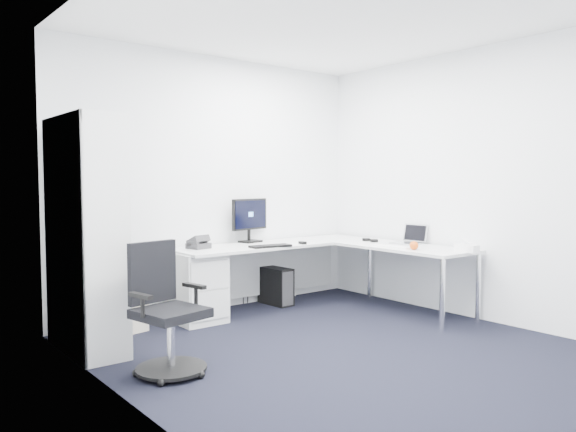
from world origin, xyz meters
TOP-DOWN VIEW (x-y plane):
  - ground at (0.00, 0.00)m, footprint 4.20×4.20m
  - ceiling at (0.00, 0.00)m, footprint 4.20×4.20m
  - wall_back at (0.00, 2.10)m, footprint 3.60×0.02m
  - wall_left at (-1.80, 0.00)m, footprint 0.02×4.20m
  - wall_right at (1.80, 0.00)m, footprint 0.02×4.20m
  - l_desk at (0.55, 1.40)m, footprint 2.41×1.35m
  - drawer_pedestal at (-0.46, 1.74)m, footprint 0.45×0.56m
  - bookshelf at (-1.62, 1.45)m, footprint 0.37×0.95m
  - task_chair at (-1.35, 0.51)m, footprint 0.62×0.62m
  - black_pc_tower at (0.61, 1.85)m, footprint 0.21×0.43m
  - beige_pc_tower at (-1.11, 1.89)m, footprint 0.26×0.45m
  - power_strip at (0.88, 2.11)m, footprint 0.39×0.10m
  - monitor at (0.36, 1.98)m, footprint 0.54×0.27m
  - black_keyboard at (0.27, 1.49)m, footprint 0.45×0.20m
  - mouse at (0.70, 1.49)m, footprint 0.07×0.10m
  - desk_phone at (-0.37, 1.84)m, footprint 0.22×0.22m
  - laptop at (1.56, 0.80)m, footprint 0.32×0.31m
  - white_keyboard at (1.21, 0.70)m, footprint 0.18×0.45m
  - headphones at (1.45, 1.21)m, footprint 0.16×0.22m
  - orange_fruit at (1.23, 0.42)m, footprint 0.09×0.09m
  - tissue_box at (1.49, -0.01)m, footprint 0.11×0.21m

SIDE VIEW (x-z plane):
  - ground at x=0.00m, z-range 0.00..0.00m
  - power_strip at x=0.88m, z-range 0.00..0.04m
  - beige_pc_tower at x=-1.11m, z-range 0.00..0.40m
  - black_pc_tower at x=0.61m, z-range 0.00..0.41m
  - drawer_pedestal at x=-0.46m, z-range 0.00..0.68m
  - l_desk at x=0.55m, z-range 0.00..0.70m
  - task_chair at x=-1.35m, z-range 0.00..0.94m
  - white_keyboard at x=1.21m, z-range 0.70..0.72m
  - black_keyboard at x=0.27m, z-range 0.70..0.73m
  - mouse at x=0.70m, z-range 0.70..0.73m
  - headphones at x=1.45m, z-range 0.70..0.76m
  - tissue_box at x=1.49m, z-range 0.70..0.78m
  - orange_fruit at x=1.23m, z-range 0.70..0.79m
  - desk_phone at x=-0.37m, z-range 0.70..0.83m
  - laptop at x=1.56m, z-range 0.70..0.92m
  - bookshelf at x=-1.62m, z-range 0.00..1.90m
  - monitor at x=0.36m, z-range 0.70..1.20m
  - wall_back at x=0.00m, z-range 0.00..2.70m
  - wall_left at x=-1.80m, z-range 0.00..2.70m
  - wall_right at x=1.80m, z-range 0.00..2.70m
  - ceiling at x=0.00m, z-range 2.70..2.70m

